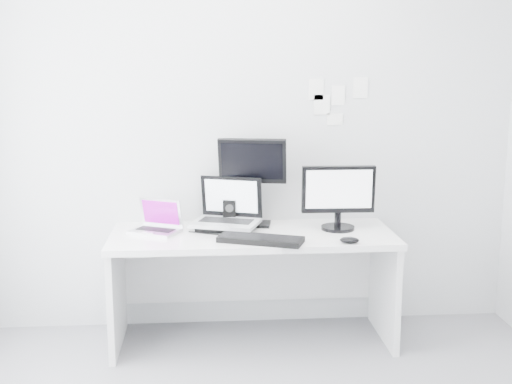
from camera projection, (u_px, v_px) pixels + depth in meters
back_wall at (249, 130)px, 4.45m from camera, size 3.60×0.00×3.60m
desk at (253, 288)px, 4.30m from camera, size 1.80×0.70×0.73m
macbook at (154, 216)px, 4.21m from camera, size 0.36×0.33×0.22m
speaker at (229, 212)px, 4.44m from camera, size 0.11×0.11×0.17m
dell_laptop at (225, 204)px, 4.27m from camera, size 0.49×0.44×0.34m
rear_monitor at (253, 181)px, 4.37m from camera, size 0.46×0.24×0.60m
samsung_monitor at (339, 197)px, 4.28m from camera, size 0.48×0.23×0.43m
keyboard at (261, 239)px, 4.01m from camera, size 0.54×0.35×0.03m
mouse at (349, 240)px, 3.99m from camera, size 0.13×0.10×0.04m
wall_note_0 at (316, 89)px, 4.43m from camera, size 0.10×0.00×0.14m
wall_note_1 at (338, 95)px, 4.45m from camera, size 0.09×0.00×0.13m
wall_note_2 at (360, 88)px, 4.45m from camera, size 0.10×0.00×0.14m
wall_note_3 at (335, 119)px, 4.48m from camera, size 0.11×0.00×0.08m
wall_note_4 at (322, 105)px, 4.45m from camera, size 0.11×0.00×0.13m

